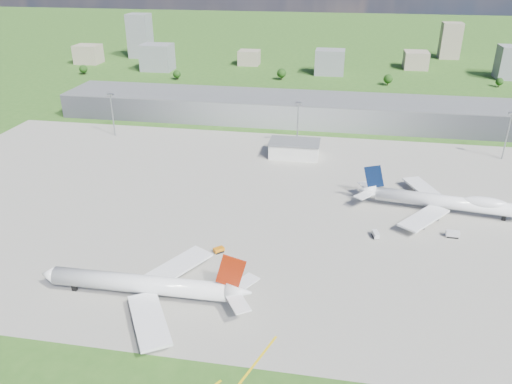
% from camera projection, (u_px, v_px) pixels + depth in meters
% --- Properties ---
extents(ground, '(1400.00, 1400.00, 0.00)m').
position_uv_depth(ground, '(287.00, 127.00, 316.47)').
color(ground, '#2D591C').
rests_on(ground, ground).
extents(apron, '(360.00, 190.00, 0.08)m').
position_uv_depth(apron, '(280.00, 206.00, 217.11)').
color(apron, gray).
rests_on(apron, ground).
extents(terminal, '(300.00, 42.00, 15.00)m').
position_uv_depth(terminal, '(290.00, 109.00, 326.57)').
color(terminal, gray).
rests_on(terminal, ground).
extents(ops_building, '(26.00, 16.00, 8.00)m').
position_uv_depth(ops_building, '(294.00, 149.00, 268.74)').
color(ops_building, silver).
rests_on(ops_building, ground).
extents(mast_west, '(3.50, 2.00, 25.90)m').
position_uv_depth(mast_west, '(112.00, 107.00, 293.32)').
color(mast_west, gray).
rests_on(mast_west, ground).
extents(mast_center, '(3.50, 2.00, 25.90)m').
position_uv_depth(mast_center, '(298.00, 117.00, 276.17)').
color(mast_center, gray).
rests_on(mast_center, ground).
extents(mast_east, '(3.50, 2.00, 25.90)m').
position_uv_depth(mast_east, '(509.00, 127.00, 259.03)').
color(mast_east, gray).
rests_on(mast_east, ground).
extents(airliner_red_twin, '(69.30, 54.15, 19.06)m').
position_uv_depth(airliner_red_twin, '(147.00, 285.00, 156.58)').
color(airliner_red_twin, white).
rests_on(airliner_red_twin, ground).
extents(airliner_blue_quad, '(70.06, 54.55, 18.31)m').
position_uv_depth(airliner_blue_quad, '(446.00, 202.00, 209.25)').
color(airliner_blue_quad, white).
rests_on(airliner_blue_quad, ground).
extents(tug_yellow, '(4.28, 4.15, 1.87)m').
position_uv_depth(tug_yellow, '(219.00, 250.00, 182.81)').
color(tug_yellow, orange).
rests_on(tug_yellow, ground).
extents(van_white_near, '(2.98, 4.91, 2.37)m').
position_uv_depth(van_white_near, '(376.00, 235.00, 192.42)').
color(van_white_near, silver).
rests_on(van_white_near, ground).
extents(van_white_far, '(5.17, 2.64, 2.61)m').
position_uv_depth(van_white_far, '(453.00, 234.00, 192.42)').
color(van_white_far, silver).
rests_on(van_white_far, ground).
extents(bldg_far_w, '(24.00, 20.00, 18.00)m').
position_uv_depth(bldg_far_w, '(88.00, 54.00, 498.00)').
color(bldg_far_w, gray).
rests_on(bldg_far_w, ground).
extents(bldg_w, '(28.00, 22.00, 24.00)m').
position_uv_depth(bldg_w, '(157.00, 57.00, 466.46)').
color(bldg_w, slate).
rests_on(bldg_w, ground).
extents(bldg_cw, '(20.00, 18.00, 14.00)m').
position_uv_depth(bldg_cw, '(249.00, 58.00, 491.71)').
color(bldg_cw, gray).
rests_on(bldg_cw, ground).
extents(bldg_c, '(26.00, 20.00, 22.00)m').
position_uv_depth(bldg_c, '(330.00, 62.00, 450.85)').
color(bldg_c, slate).
rests_on(bldg_c, ground).
extents(bldg_ce, '(22.00, 24.00, 16.00)m').
position_uv_depth(bldg_ce, '(416.00, 60.00, 475.23)').
color(bldg_ce, gray).
rests_on(bldg_ce, ground).
extents(bldg_tall_w, '(22.00, 20.00, 44.00)m').
position_uv_depth(bldg_tall_w, '(140.00, 36.00, 521.73)').
color(bldg_tall_w, slate).
rests_on(bldg_tall_w, ground).
extents(bldg_tall_e, '(20.00, 18.00, 36.00)m').
position_uv_depth(bldg_tall_e, '(450.00, 41.00, 518.03)').
color(bldg_tall_e, gray).
rests_on(bldg_tall_e, ground).
extents(tree_far_w, '(7.20, 7.20, 8.80)m').
position_uv_depth(tree_far_w, '(83.00, 69.00, 452.08)').
color(tree_far_w, '#382314').
rests_on(tree_far_w, ground).
extents(tree_w, '(6.75, 6.75, 8.25)m').
position_uv_depth(tree_w, '(177.00, 74.00, 433.75)').
color(tree_w, '#382314').
rests_on(tree_w, ground).
extents(tree_c, '(8.10, 8.10, 9.90)m').
position_uv_depth(tree_c, '(282.00, 73.00, 432.64)').
color(tree_c, '#382314').
rests_on(tree_c, ground).
extents(tree_e, '(7.65, 7.65, 9.35)m').
position_uv_depth(tree_e, '(388.00, 79.00, 414.31)').
color(tree_e, '#382314').
rests_on(tree_e, ground).
extents(tree_far_e, '(6.30, 6.30, 7.70)m').
position_uv_depth(tree_far_e, '(500.00, 82.00, 409.59)').
color(tree_far_e, '#382314').
rests_on(tree_far_e, ground).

